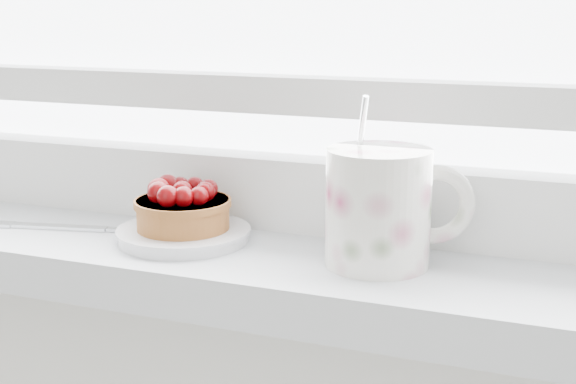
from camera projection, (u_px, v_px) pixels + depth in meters
The scene contains 4 objects.
saucer at pixel (184, 235), 0.74m from camera, with size 0.12×0.12×0.01m, color silver.
raspberry_tart at pixel (182, 207), 0.73m from camera, with size 0.09×0.09×0.05m.
floral_mug at pixel (382, 205), 0.66m from camera, with size 0.14×0.12×0.14m.
fork at pixel (90, 228), 0.78m from camera, with size 0.20×0.06×0.00m.
Camera 1 is at (0.28, 1.26, 1.16)m, focal length 50.00 mm.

